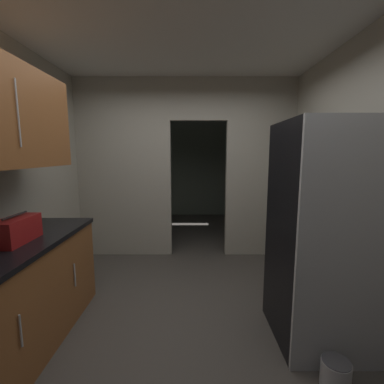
# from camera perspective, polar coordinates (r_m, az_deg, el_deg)

# --- Properties ---
(ground) EXTENTS (20.00, 20.00, 0.00)m
(ground) POSITION_cam_1_polar(r_m,az_deg,el_deg) (2.76, -1.98, -26.64)
(ground) COLOR #47423D
(kitchen_overhead_slab) EXTENTS (3.69, 7.53, 0.06)m
(kitchen_overhead_slab) POSITION_cam_1_polar(r_m,az_deg,el_deg) (3.02, -1.82, 30.48)
(kitchen_overhead_slab) COLOR silver
(kitchen_partition) EXTENTS (3.29, 0.12, 2.69)m
(kitchen_partition) POSITION_cam_1_polar(r_m,az_deg,el_deg) (4.04, -1.79, 6.02)
(kitchen_partition) COLOR #ADA899
(kitchen_partition) RESTS_ON ground
(adjoining_room_shell) EXTENTS (3.29, 2.82, 2.69)m
(adjoining_room_shell) POSITION_cam_1_polar(r_m,az_deg,el_deg) (5.94, -0.65, 5.98)
(adjoining_room_shell) COLOR gray
(adjoining_room_shell) RESTS_ON ground
(refrigerator) EXTENTS (0.80, 0.78, 1.84)m
(refrigerator) POSITION_cam_1_polar(r_m,az_deg,el_deg) (2.46, 27.63, -8.27)
(refrigerator) COLOR black
(refrigerator) RESTS_ON ground
(lower_cabinet_run) EXTENTS (0.66, 1.76, 0.89)m
(lower_cabinet_run) POSITION_cam_1_polar(r_m,az_deg,el_deg) (2.63, -34.31, -18.84)
(lower_cabinet_run) COLOR brown
(lower_cabinet_run) RESTS_ON ground
(boombox) EXTENTS (0.19, 0.40, 0.22)m
(boombox) POSITION_cam_1_polar(r_m,az_deg,el_deg) (2.49, -33.72, -6.88)
(boombox) COLOR maroon
(boombox) RESTS_ON lower_cabinet_run
(paint_can) EXTENTS (0.19, 0.19, 0.19)m
(paint_can) POSITION_cam_1_polar(r_m,az_deg,el_deg) (2.38, 29.04, -31.39)
(paint_can) COLOR silver
(paint_can) RESTS_ON ground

